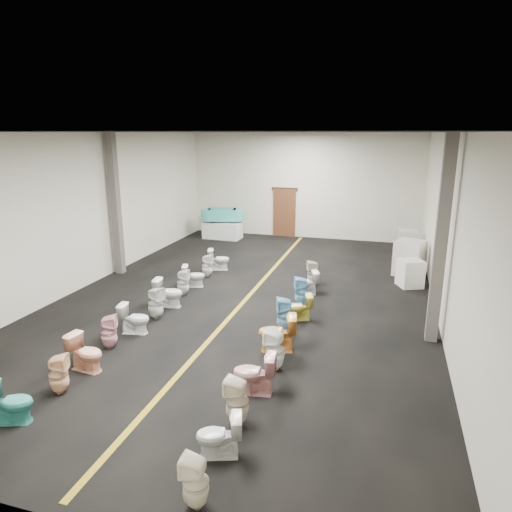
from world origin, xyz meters
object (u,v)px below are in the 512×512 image
object	(u,v)px
appliance_crate_a	(410,273)
toilet_right_10	(313,273)
toilet_left_1	(58,374)
toilet_right_9	(306,283)
toilet_left_2	(86,353)
toilet_left_5	(156,303)
toilet_left_3	(109,332)
display_table	(222,230)
toilet_left_6	(169,293)
appliance_crate_d	(407,243)
toilet_right_5	(277,333)
toilet_right_0	(196,482)
toilet_right_4	(275,350)
toilet_right_8	(302,292)
toilet_left_10	(219,259)
appliance_crate_b	(410,258)
toilet_right_7	(299,307)
appliance_crate_c	(408,252)
toilet_left_0	(11,402)
toilet_right_3	(254,374)
toilet_left_7	(183,283)
toilet_left_8	(194,276)
toilet_right_2	(237,401)
toilet_right_1	(219,436)
bathtub	(222,214)
toilet_right_6	(285,315)
toilet_left_4	(134,319)
toilet_left_9	(207,266)

from	to	relation	value
appliance_crate_a	toilet_right_10	xyz separation A→B (m)	(-2.81, -0.75, -0.02)
toilet_left_1	toilet_right_9	size ratio (longest dim) A/B	1.07
toilet_left_2	toilet_left_5	bearing A→B (deg)	4.92
toilet_left_3	display_table	bearing A→B (deg)	-14.76
appliance_crate_a	toilet_left_6	xyz separation A→B (m)	(-6.21, -3.55, -0.03)
appliance_crate_d	toilet_right_5	bearing A→B (deg)	-107.52
display_table	toilet_left_5	distance (m)	9.04
toilet_right_0	toilet_right_4	world-z (taller)	toilet_right_4
toilet_left_6	toilet_right_5	world-z (taller)	toilet_right_5
toilet_right_9	toilet_right_10	distance (m)	0.85
appliance_crate_a	toilet_right_8	distance (m)	3.81
toilet_left_10	toilet_right_8	xyz separation A→B (m)	(3.32, -2.55, 0.05)
appliance_crate_b	toilet_right_7	xyz separation A→B (m)	(-2.71, -4.65, -0.24)
appliance_crate_c	toilet_left_0	bearing A→B (deg)	-118.97
toilet_left_5	toilet_right_8	distance (m)	3.79
toilet_left_2	toilet_right_3	bearing A→B (deg)	-81.32
toilet_right_3	appliance_crate_d	bearing A→B (deg)	158.16
toilet_left_3	toilet_left_10	bearing A→B (deg)	-23.71
toilet_left_7	toilet_right_4	size ratio (longest dim) A/B	0.91
toilet_right_4	toilet_right_8	bearing A→B (deg)	-169.17
toilet_left_8	toilet_right_2	distance (m)	6.89
toilet_left_6	toilet_right_0	distance (m)	6.95
toilet_right_1	toilet_right_8	world-z (taller)	toilet_right_8
bathtub	toilet_left_0	world-z (taller)	bathtub
toilet_left_6	toilet_right_4	bearing A→B (deg)	-132.88
toilet_right_1	toilet_right_5	world-z (taller)	toilet_right_5
toilet_right_0	toilet_right_6	xyz separation A→B (m)	(-0.10, 5.32, 0.06)
toilet_right_8	toilet_right_9	size ratio (longest dim) A/B	1.18
appliance_crate_a	toilet_right_5	world-z (taller)	appliance_crate_a
appliance_crate_d	toilet_right_5	size ratio (longest dim) A/B	1.19
toilet_right_2	toilet_left_8	bearing A→B (deg)	-149.48
bathtub	toilet_right_0	world-z (taller)	bathtub
toilet_right_1	toilet_right_4	world-z (taller)	toilet_right_4
display_table	toilet_right_3	bearing A→B (deg)	-66.95
toilet_left_10	toilet_left_4	bearing A→B (deg)	162.97
toilet_left_2	appliance_crate_b	bearing A→B (deg)	-30.50
toilet_left_10	toilet_right_9	distance (m)	3.64
toilet_left_9	toilet_right_10	distance (m)	3.40
toilet_left_3	toilet_left_8	size ratio (longest dim) A/B	1.11
toilet_left_10	toilet_right_6	xyz separation A→B (m)	(3.26, -4.27, 0.06)
toilet_left_0	toilet_left_4	distance (m)	3.55
toilet_right_3	toilet_right_10	xyz separation A→B (m)	(0.01, 6.18, 0.00)
toilet_right_8	toilet_right_9	xyz separation A→B (m)	(-0.05, 0.95, -0.06)
appliance_crate_b	toilet_right_0	size ratio (longest dim) A/B	1.58
bathtub	toilet_right_6	world-z (taller)	bathtub
bathtub	display_table	bearing A→B (deg)	-78.91
toilet_left_1	toilet_right_4	distance (m)	3.95
toilet_right_8	toilet_right_10	distance (m)	1.80
toilet_right_2	toilet_right_4	xyz separation A→B (m)	(0.15, 1.85, 0.01)
toilet_left_3	toilet_left_8	xyz separation A→B (m)	(0.07, 4.26, -0.04)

